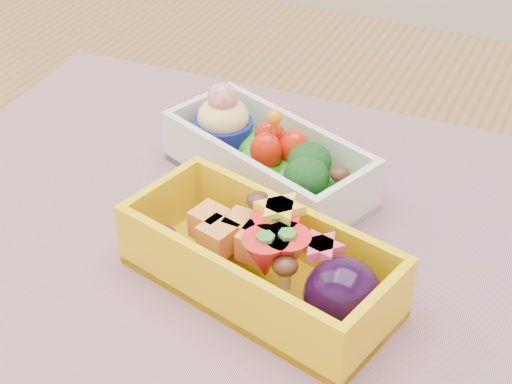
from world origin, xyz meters
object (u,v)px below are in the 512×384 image
at_px(table, 311,314).
at_px(bento_white, 267,158).
at_px(placemat, 244,233).
at_px(bento_yellow, 265,261).

distance_m(table, bento_white, 0.14).
bearing_deg(bento_white, placemat, -59.16).
distance_m(bento_white, bento_yellow, 0.13).
bearing_deg(bento_yellow, table, 102.37).
height_order(table, bento_white, bento_white).
xyz_separation_m(table, bento_white, (-0.06, 0.03, 0.13)).
relative_size(table, bento_yellow, 5.78).
xyz_separation_m(table, bento_yellow, (-0.00, -0.09, 0.13)).
height_order(table, placemat, placemat).
bearing_deg(table, bento_yellow, -91.62).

